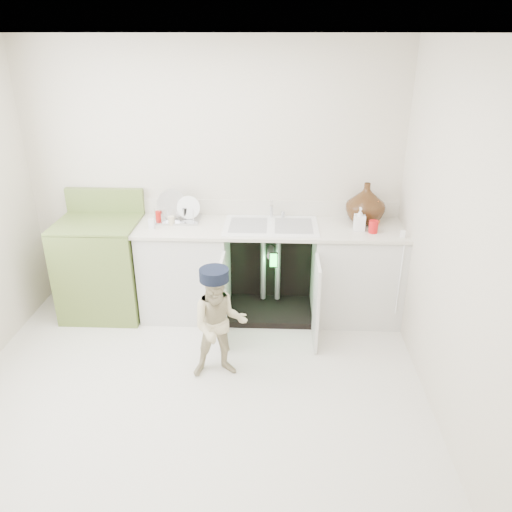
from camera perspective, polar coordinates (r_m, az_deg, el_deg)
The scene contains 5 objects.
ground at distance 3.97m, azimuth -6.98°, elevation -15.06°, with size 3.50×3.50×0.00m, color beige.
room_shell at distance 3.33m, azimuth -8.05°, elevation 1.86°, with size 6.00×5.50×1.26m.
counter_run at distance 4.70m, azimuth 2.12°, elevation -1.28°, with size 2.44×1.02×1.27m.
avocado_stove at distance 4.95m, azimuth -17.09°, elevation -1.10°, with size 0.74×0.65×1.16m.
repair_worker at distance 3.87m, azimuth -4.23°, elevation -7.66°, with size 0.69×0.84×0.92m.
Camera 1 is at (0.60, -3.03, 2.50)m, focal length 35.00 mm.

